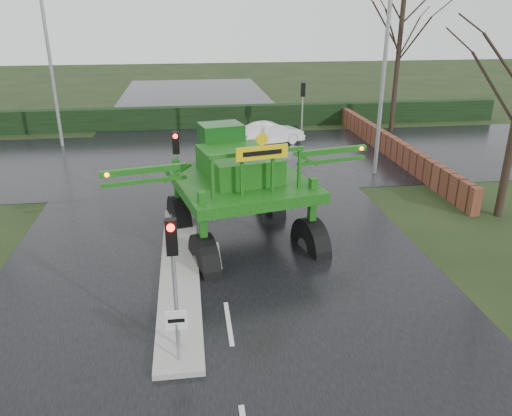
{
  "coord_description": "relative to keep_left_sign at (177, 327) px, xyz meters",
  "views": [
    {
      "loc": [
        -0.82,
        -11.2,
        7.8
      ],
      "look_at": [
        1.18,
        3.19,
        2.0
      ],
      "focal_mm": 35.0,
      "sensor_mm": 36.0,
      "label": 1
    }
  ],
  "objects": [
    {
      "name": "road_main",
      "position": [
        1.3,
        11.5,
        -1.05
      ],
      "size": [
        14.0,
        80.0,
        0.02
      ],
      "primitive_type": "cube",
      "color": "black",
      "rests_on": "ground"
    },
    {
      "name": "median_island",
      "position": [
        0.0,
        4.5,
        -0.97
      ],
      "size": [
        1.2,
        10.0,
        0.16
      ],
      "primitive_type": "cube",
      "color": "gray",
      "rests_on": "ground"
    },
    {
      "name": "traffic_signal_near",
      "position": [
        0.0,
        0.49,
        1.53
      ],
      "size": [
        0.26,
        0.33,
        3.52
      ],
      "color": "gray",
      "rests_on": "ground"
    },
    {
      "name": "street_light_right",
      "position": [
        9.49,
        13.5,
        4.93
      ],
      "size": [
        3.85,
        0.3,
        10.0
      ],
      "color": "gray",
      "rests_on": "ground"
    },
    {
      "name": "ground",
      "position": [
        1.3,
        1.5,
        -1.06
      ],
      "size": [
        140.0,
        140.0,
        0.0
      ],
      "primitive_type": "plane",
      "color": "black",
      "rests_on": "ground"
    },
    {
      "name": "traffic_signal_mid",
      "position": [
        0.0,
        8.99,
        1.53
      ],
      "size": [
        0.26,
        0.33,
        3.52
      ],
      "color": "gray",
      "rests_on": "ground"
    },
    {
      "name": "street_light_left_far",
      "position": [
        -6.89,
        21.5,
        4.93
      ],
      "size": [
        3.85,
        0.3,
        10.0
      ],
      "color": "gray",
      "rests_on": "ground"
    },
    {
      "name": "traffic_signal_far",
      "position": [
        7.8,
        21.51,
        1.53
      ],
      "size": [
        0.26,
        0.33,
        3.52
      ],
      "rotation": [
        0.0,
        0.0,
        3.14
      ],
      "color": "gray",
      "rests_on": "ground"
    },
    {
      "name": "keep_left_sign",
      "position": [
        0.0,
        0.0,
        0.0
      ],
      "size": [
        0.5,
        0.07,
        1.35
      ],
      "color": "gray",
      "rests_on": "ground"
    },
    {
      "name": "crop_sprayer",
      "position": [
        0.75,
        5.11,
        1.48
      ],
      "size": [
        9.41,
        6.79,
        5.37
      ],
      "rotation": [
        0.0,
        0.0,
        0.22
      ],
      "color": "black",
      "rests_on": "ground"
    },
    {
      "name": "brick_wall",
      "position": [
        11.8,
        17.5,
        -0.46
      ],
      "size": [
        0.4,
        20.0,
        1.2
      ],
      "primitive_type": "cube",
      "color": "#592D1E",
      "rests_on": "ground"
    },
    {
      "name": "tree_right_far",
      "position": [
        14.3,
        22.5,
        5.44
      ],
      "size": [
        7.0,
        7.0,
        12.05
      ],
      "color": "black",
      "rests_on": "ground"
    },
    {
      "name": "white_sedan",
      "position": [
        5.56,
        20.17,
        -1.06
      ],
      "size": [
        4.33,
        2.59,
        1.35
      ],
      "primitive_type": "imported",
      "rotation": [
        0.0,
        0.0,
        1.88
      ],
      "color": "white",
      "rests_on": "ground"
    },
    {
      "name": "road_cross",
      "position": [
        1.3,
        17.5,
        -1.05
      ],
      "size": [
        80.0,
        12.0,
        0.02
      ],
      "primitive_type": "cube",
      "color": "black",
      "rests_on": "ground"
    },
    {
      "name": "hedge_row",
      "position": [
        1.3,
        25.5,
        -0.31
      ],
      "size": [
        44.0,
        0.9,
        1.5
      ],
      "primitive_type": "cube",
      "color": "black",
      "rests_on": "ground"
    }
  ]
}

